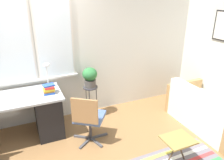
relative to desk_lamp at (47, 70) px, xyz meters
name	(u,v)px	position (x,y,z in m)	size (l,w,h in m)	color
ground_plane	(36,148)	(-0.37, -0.56, -1.05)	(14.00, 14.00, 0.00)	olive
wall_back_with_window	(20,51)	(-0.36, 0.24, 0.31)	(9.00, 0.12, 2.70)	silver
wall_right_with_picture	(215,42)	(3.06, -0.57, 0.30)	(0.08, 9.00, 2.70)	silver
desk_lamp	(47,70)	(0.00, 0.00, 0.00)	(0.13, 0.13, 0.43)	white
book_stack	(49,89)	(-0.03, -0.26, -0.23)	(0.19, 0.17, 0.15)	#2851B2
office_chair_swivel	(88,118)	(0.45, -0.75, -0.60)	(0.60, 0.60, 0.84)	#47474C
couch_loveseat	(207,113)	(2.52, -1.14, -0.79)	(0.81, 1.43, 0.74)	white
plant_stand	(90,90)	(0.73, -0.03, -0.49)	(0.27, 0.27, 0.63)	#333338
potted_plant	(90,76)	(0.73, -0.03, -0.22)	(0.27, 0.27, 0.37)	#514C47
folding_stool	(178,141)	(1.42, -1.68, -0.68)	(0.41, 0.35, 0.41)	olive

